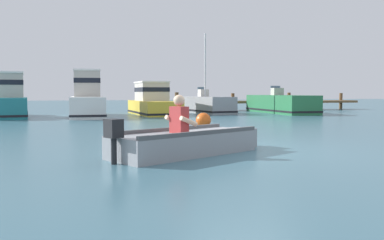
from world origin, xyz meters
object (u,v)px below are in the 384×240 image
rowboat_with_person (187,142)px  moored_boat_white (87,99)px  moored_boat_teal (11,100)px  moored_boat_green (280,104)px  moored_boat_yellow (153,102)px  mooring_buoy (203,120)px  moored_boat_grey (206,105)px

rowboat_with_person → moored_boat_white: bearing=95.8°
rowboat_with_person → moored_boat_white: (-1.45, 14.21, 0.64)m
moored_boat_white → moored_boat_teal: bearing=173.4°
moored_boat_teal → moored_boat_green: size_ratio=0.77×
moored_boat_yellow → moored_boat_teal: bearing=-174.7°
moored_boat_teal → moored_boat_yellow: moored_boat_teal is taller
rowboat_with_person → moored_boat_yellow: bearing=81.9°
moored_boat_yellow → moored_boat_green: moored_boat_yellow is taller
moored_boat_teal → mooring_buoy: size_ratio=9.09×
moored_boat_green → mooring_buoy: moored_boat_green is taller
moored_boat_white → moored_boat_yellow: moored_boat_white is taller
moored_boat_grey → moored_boat_teal: bearing=-173.1°
rowboat_with_person → mooring_buoy: size_ratio=6.56×
moored_boat_white → mooring_buoy: bearing=-66.4°
mooring_buoy → moored_boat_grey: bearing=71.7°
moored_boat_white → mooring_buoy: size_ratio=10.28×
moored_boat_white → moored_boat_green: bearing=3.4°
moored_boat_white → moored_boat_yellow: (3.63, 1.11, -0.20)m
moored_boat_teal → moored_boat_white: size_ratio=0.88×
moored_boat_yellow → moored_boat_green: size_ratio=0.86×
moored_boat_grey → moored_boat_green: size_ratio=0.83×
moored_boat_white → rowboat_with_person: bearing=-84.2°
moored_boat_white → moored_boat_green: (11.38, 0.67, -0.37)m
rowboat_with_person → moored_boat_teal: moored_boat_teal is taller
moored_boat_green → rowboat_with_person: bearing=-123.7°
moored_boat_teal → mooring_buoy: bearing=-49.9°
moored_boat_teal → moored_boat_white: (3.71, -0.43, 0.05)m
rowboat_with_person → moored_boat_grey: bearing=70.9°
moored_boat_yellow → moored_boat_green: 7.76m
moored_boat_white → moored_boat_green: size_ratio=0.88×
rowboat_with_person → moored_boat_green: moored_boat_green is taller
moored_boat_white → moored_boat_green: moored_boat_white is taller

